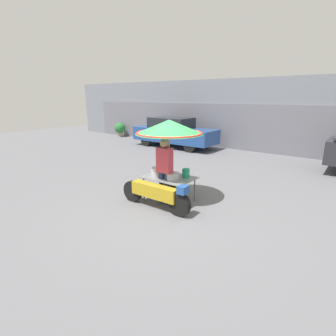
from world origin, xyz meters
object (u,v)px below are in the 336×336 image
vendor_motorcycle_cart (168,141)px  vendor_person (165,168)px  potted_plant (120,129)px  parked_car (174,132)px

vendor_motorcycle_cart → vendor_person: 0.67m
vendor_motorcycle_cart → potted_plant: vendor_motorcycle_cart is taller
vendor_person → potted_plant: size_ratio=1.76×
parked_car → potted_plant: size_ratio=4.82×
vendor_person → parked_car: 7.84m
potted_plant → parked_car: bearing=-9.5°
vendor_person → parked_car: (-4.39, 6.50, -0.14)m
parked_car → potted_plant: bearing=170.5°
vendor_person → parked_car: vendor_person is taller
vendor_motorcycle_cart → parked_car: 7.77m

